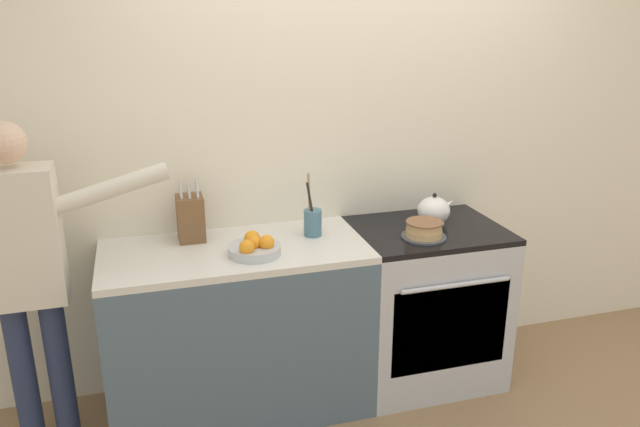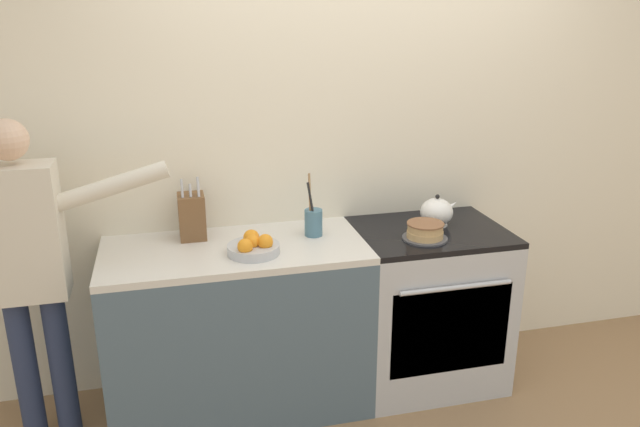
{
  "view_description": "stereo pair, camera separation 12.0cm",
  "coord_description": "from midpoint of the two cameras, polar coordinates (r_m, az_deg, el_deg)",
  "views": [
    {
      "loc": [
        -1.13,
        -2.54,
        2.04
      ],
      "look_at": [
        -0.29,
        0.28,
        1.05
      ],
      "focal_mm": 35.0,
      "sensor_mm": 36.0,
      "label": 1
    },
    {
      "loc": [
        -1.01,
        -2.57,
        2.04
      ],
      "look_at": [
        -0.29,
        0.28,
        1.05
      ],
      "focal_mm": 35.0,
      "sensor_mm": 36.0,
      "label": 2
    }
  ],
  "objects": [
    {
      "name": "layer_cake",
      "position": [
        3.23,
        8.45,
        -1.51
      ],
      "size": [
        0.23,
        0.23,
        0.09
      ],
      "color": "#4C4C51",
      "rests_on": "stove_range"
    },
    {
      "name": "fruit_bowl",
      "position": [
        3.0,
        -7.13,
        -3.1
      ],
      "size": [
        0.25,
        0.25,
        0.11
      ],
      "color": "#B7BABF",
      "rests_on": "counter_cabinet"
    },
    {
      "name": "stove_range",
      "position": [
        3.57,
        8.57,
        -8.12
      ],
      "size": [
        0.79,
        0.66,
        0.9
      ],
      "color": "#B7BABF",
      "rests_on": "ground_plane"
    },
    {
      "name": "ground_plane",
      "position": [
        3.44,
        5.27,
        -17.85
      ],
      "size": [
        16.0,
        16.0,
        0.0
      ],
      "primitive_type": "plane",
      "color": "#93704C"
    },
    {
      "name": "tea_kettle",
      "position": [
        3.44,
        9.41,
        0.26
      ],
      "size": [
        0.22,
        0.18,
        0.17
      ],
      "color": "white",
      "rests_on": "stove_range"
    },
    {
      "name": "utensil_crock",
      "position": [
        3.22,
        -1.75,
        -0.75
      ],
      "size": [
        0.09,
        0.09,
        0.33
      ],
      "color": "#477084",
      "rests_on": "counter_cabinet"
    },
    {
      "name": "person_baker",
      "position": [
        3.1,
        -26.28,
        -4.15
      ],
      "size": [
        0.91,
        0.2,
        1.58
      ],
      "rotation": [
        0.0,
        0.0,
        -0.24
      ],
      "color": "#283351",
      "rests_on": "ground_plane"
    },
    {
      "name": "wall_back",
      "position": [
        3.46,
        1.95,
        6.24
      ],
      "size": [
        8.0,
        0.04,
        2.6
      ],
      "color": "silver",
      "rests_on": "ground_plane"
    },
    {
      "name": "counter_cabinet",
      "position": [
        3.3,
        -8.51,
        -10.43
      ],
      "size": [
        1.31,
        0.63,
        0.9
      ],
      "color": "#4C6070",
      "rests_on": "ground_plane"
    },
    {
      "name": "knife_block",
      "position": [
        3.22,
        -12.8,
        -0.38
      ],
      "size": [
        0.13,
        0.15,
        0.32
      ],
      "color": "brown",
      "rests_on": "counter_cabinet"
    }
  ]
}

